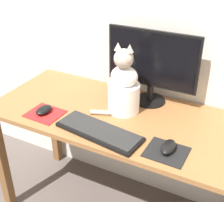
% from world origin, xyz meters
% --- Properties ---
extents(desk, '(1.44, 0.59, 0.72)m').
position_xyz_m(desk, '(0.00, 0.00, 0.62)').
color(desk, brown).
rests_on(desk, ground_plane).
extents(monitor, '(0.49, 0.17, 0.40)m').
position_xyz_m(monitor, '(0.04, 0.20, 0.94)').
color(monitor, black).
rests_on(monitor, desk).
extents(keyboard, '(0.43, 0.20, 0.02)m').
position_xyz_m(keyboard, '(-0.06, -0.19, 0.73)').
color(keyboard, black).
rests_on(keyboard, desk).
extents(mousepad_left, '(0.18, 0.16, 0.00)m').
position_xyz_m(mousepad_left, '(-0.39, -0.17, 0.72)').
color(mousepad_left, red).
rests_on(mousepad_left, desk).
extents(mousepad_right, '(0.18, 0.16, 0.00)m').
position_xyz_m(mousepad_right, '(0.27, -0.18, 0.72)').
color(mousepad_right, black).
rests_on(mousepad_right, desk).
extents(computer_mouse_left, '(0.07, 0.10, 0.03)m').
position_xyz_m(computer_mouse_left, '(-0.39, -0.16, 0.74)').
color(computer_mouse_left, black).
rests_on(computer_mouse_left, mousepad_left).
extents(computer_mouse_right, '(0.06, 0.11, 0.03)m').
position_xyz_m(computer_mouse_right, '(0.27, -0.17, 0.74)').
color(computer_mouse_right, black).
rests_on(computer_mouse_right, mousepad_right).
extents(cat, '(0.22, 0.20, 0.37)m').
position_xyz_m(cat, '(-0.04, 0.04, 0.86)').
color(cat, white).
rests_on(cat, desk).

